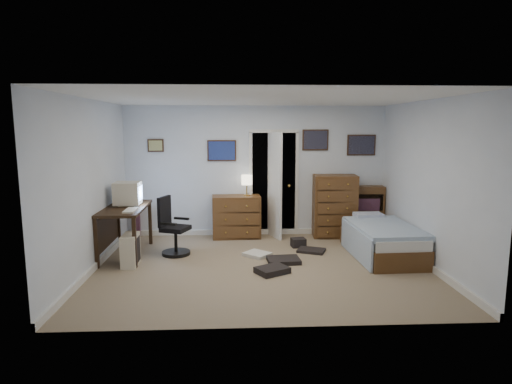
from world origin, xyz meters
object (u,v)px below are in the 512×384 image
computer_desk (119,218)px  low_dresser (236,217)px  tall_dresser (334,206)px  bed (381,240)px  office_chair (173,232)px

computer_desk → low_dresser: 2.21m
tall_dresser → bed: bearing=-65.7°
computer_desk → tall_dresser: size_ratio=1.18×
low_dresser → computer_desk: bearing=-153.6°
computer_desk → office_chair: (0.86, 0.01, -0.25)m
tall_dresser → bed: 1.41m
computer_desk → tall_dresser: (3.80, 1.05, -0.03)m
office_chair → bed: size_ratio=0.54×
tall_dresser → bed: size_ratio=0.66×
office_chair → tall_dresser: tall_dresser is taller
bed → low_dresser: bearing=148.8°
low_dresser → bed: (2.37, -1.31, -0.13)m
computer_desk → office_chair: 0.89m
computer_desk → office_chair: office_chair is taller
low_dresser → tall_dresser: (1.88, -0.02, 0.19)m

